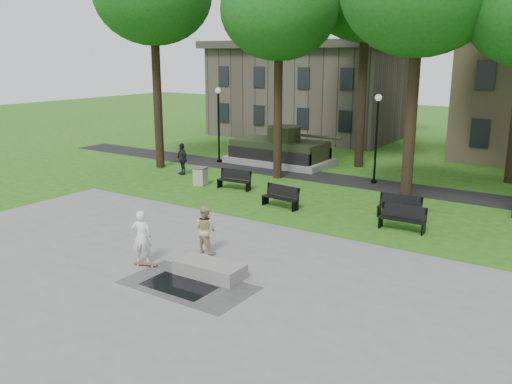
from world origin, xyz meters
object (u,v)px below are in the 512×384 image
concrete_block (210,269)px  trash_bin (200,176)px  friend_watching (205,230)px  park_bench_0 (235,179)px  skateboarder (142,237)px

concrete_block → trash_bin: trash_bin is taller
friend_watching → park_bench_0: (-4.64, 8.10, -0.35)m
skateboarder → friend_watching: (1.15, 1.89, -0.05)m
friend_watching → park_bench_0: bearing=-56.0°
concrete_block → park_bench_0: 11.34m
concrete_block → trash_bin: 12.34m
concrete_block → trash_bin: bearing=130.8°
park_bench_0 → trash_bin: (-2.05, -0.27, -0.04)m
concrete_block → park_bench_0: size_ratio=1.20×
skateboarder → park_bench_0: size_ratio=0.98×
concrete_block → friend_watching: (-1.37, 1.51, 0.63)m
park_bench_0 → trash_bin: bearing=-177.3°
park_bench_0 → friend_watching: bearing=-65.1°
friend_watching → park_bench_0: 9.34m
concrete_block → friend_watching: friend_watching is taller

